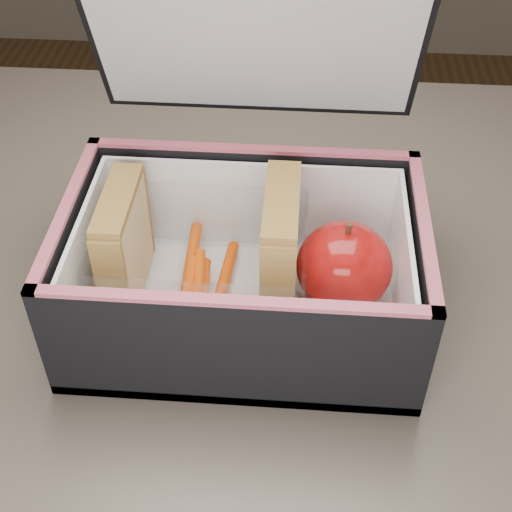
# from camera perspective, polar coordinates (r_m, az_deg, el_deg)

# --- Properties ---
(kitchen_table) EXTENTS (1.20, 0.80, 0.75)m
(kitchen_table) POSITION_cam_1_polar(r_m,az_deg,el_deg) (0.76, -0.68, -6.78)
(kitchen_table) COLOR brown
(kitchen_table) RESTS_ON ground
(lunch_bag) EXTENTS (0.30, 0.28, 0.29)m
(lunch_bag) POSITION_cam_1_polar(r_m,az_deg,el_deg) (0.61, -0.97, -0.21)
(lunch_bag) COLOR black
(lunch_bag) RESTS_ON kitchen_table
(plastic_tub) EXTENTS (0.18, 0.13, 0.07)m
(plastic_tub) POSITION_cam_1_polar(r_m,az_deg,el_deg) (0.63, -4.28, -0.56)
(plastic_tub) COLOR white
(plastic_tub) RESTS_ON lunch_bag
(sandwich_left) EXTENTS (0.03, 0.09, 0.11)m
(sandwich_left) POSITION_cam_1_polar(r_m,az_deg,el_deg) (0.63, -10.50, 0.96)
(sandwich_left) COLOR tan
(sandwich_left) RESTS_ON plastic_tub
(sandwich_right) EXTENTS (0.03, 0.10, 0.11)m
(sandwich_right) POSITION_cam_1_polar(r_m,az_deg,el_deg) (0.61, 1.96, 0.59)
(sandwich_right) COLOR tan
(sandwich_right) RESTS_ON plastic_tub
(carrot_sticks) EXTENTS (0.06, 0.14, 0.03)m
(carrot_sticks) POSITION_cam_1_polar(r_m,az_deg,el_deg) (0.64, -4.63, -2.27)
(carrot_sticks) COLOR #CF3A02
(carrot_sticks) RESTS_ON plastic_tub
(paper_napkin) EXTENTS (0.11, 0.11, 0.01)m
(paper_napkin) POSITION_cam_1_polar(r_m,az_deg,el_deg) (0.65, 7.27, -3.58)
(paper_napkin) COLOR white
(paper_napkin) RESTS_ON lunch_bag
(red_apple) EXTENTS (0.09, 0.09, 0.09)m
(red_apple) POSITION_cam_1_polar(r_m,az_deg,el_deg) (0.62, 7.08, -0.82)
(red_apple) COLOR maroon
(red_apple) RESTS_ON paper_napkin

